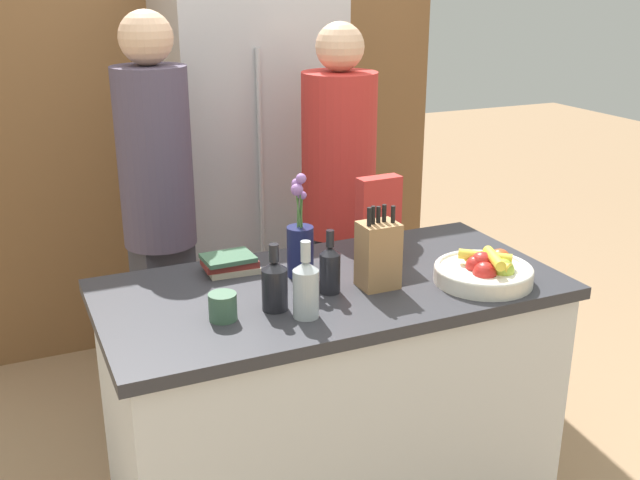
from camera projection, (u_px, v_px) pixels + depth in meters
The scene contains 14 objects.
kitchen_island at pixel (331, 402), 2.58m from camera, with size 1.50×0.74×0.89m.
back_wall_wood at pixel (190, 89), 3.75m from camera, with size 2.70×0.12×2.60m.
refrigerator at pixel (250, 171), 3.63m from camera, with size 0.77×0.62×1.88m.
fruit_bowl at pixel (485, 271), 2.43m from camera, with size 0.32×0.32×0.11m.
knife_block at pixel (378, 254), 2.37m from camera, with size 0.12×0.10×0.27m.
flower_vase at pixel (300, 244), 2.46m from camera, with size 0.09×0.09×0.35m.
cereal_box at pixel (378, 218), 2.60m from camera, with size 0.16×0.07×0.29m.
coffee_mug at pixel (222, 306), 2.16m from camera, with size 0.08×0.12×0.08m.
book_stack at pixel (230, 263), 2.52m from camera, with size 0.19×0.13×0.06m.
bottle_oil at pixel (306, 287), 2.16m from camera, with size 0.08×0.08×0.23m.
bottle_vinegar at pixel (330, 268), 2.33m from camera, with size 0.07×0.07×0.21m.
bottle_wine at pixel (275, 284), 2.21m from camera, with size 0.08×0.08×0.21m.
person_at_sink at pixel (158, 205), 2.92m from camera, with size 0.28×0.28×1.72m.
person_in_blue at pixel (339, 200), 3.14m from camera, with size 0.31×0.31×1.67m.
Camera 1 is at (-0.95, -2.03, 1.84)m, focal length 42.00 mm.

